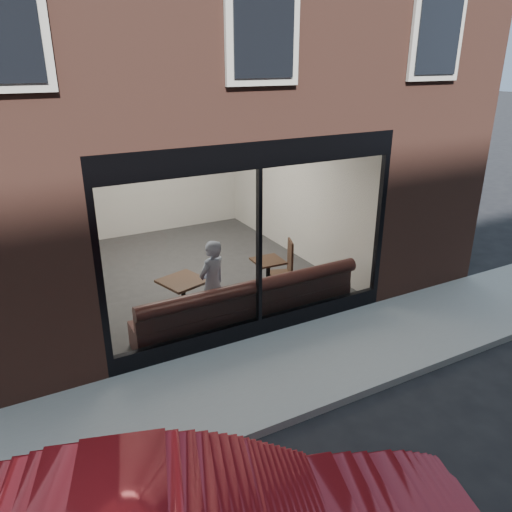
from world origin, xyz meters
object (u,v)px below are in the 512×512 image
person (212,284)px  cafe_table_left (183,281)px  cafe_chair_right (281,274)px  cafe_table_right (268,261)px  banquette (248,312)px

person → cafe_table_left: 0.57m
person → cafe_chair_right: (1.87, 0.86, -0.54)m
person → cafe_chair_right: 2.12m
cafe_table_left → cafe_chair_right: size_ratio=1.66×
cafe_table_left → cafe_table_right: size_ratio=1.26×
cafe_table_left → cafe_chair_right: bearing=10.6°
banquette → cafe_table_right: (0.85, 0.78, 0.52)m
cafe_table_right → cafe_chair_right: (0.48, 0.32, -0.50)m
cafe_chair_right → cafe_table_left: bearing=31.5°
person → cafe_table_left: (-0.36, 0.44, -0.04)m
cafe_table_left → cafe_table_right: cafe_table_left is taller
banquette → person: (-0.54, 0.24, 0.55)m
person → cafe_table_right: (1.38, 0.53, -0.04)m
cafe_table_left → cafe_table_right: bearing=3.1°
cafe_table_right → banquette: bearing=-137.4°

